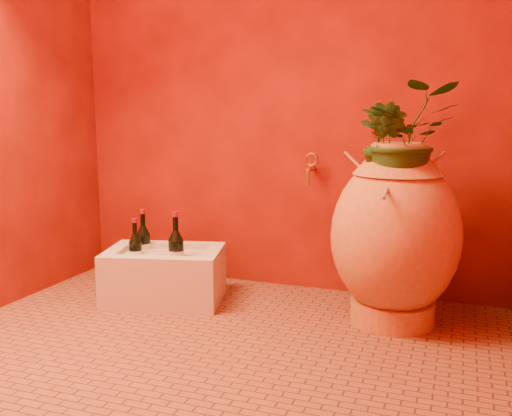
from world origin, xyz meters
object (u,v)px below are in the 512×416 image
at_px(stone_basin, 165,276).
at_px(wine_bottle_a, 176,253).
at_px(wall_tap, 310,167).
at_px(wine_bottle_b, 136,253).
at_px(amphora, 395,235).
at_px(wine_bottle_c, 144,246).

relative_size(stone_basin, wine_bottle_a, 2.00).
relative_size(wine_bottle_a, wall_tap, 2.00).
relative_size(wine_bottle_b, wall_tap, 1.70).
bearing_deg(amphora, stone_basin, -175.49).
distance_m(stone_basin, wine_bottle_c, 0.23).
height_order(wine_bottle_a, wine_bottle_b, wine_bottle_a).
bearing_deg(wine_bottle_a, wine_bottle_c, 156.69).
xyz_separation_m(stone_basin, wall_tap, (0.69, 0.41, 0.57)).
relative_size(amphora, wine_bottle_b, 2.97).
height_order(wine_bottle_b, wall_tap, wall_tap).
bearing_deg(wine_bottle_c, wall_tap, 21.00).
height_order(stone_basin, wine_bottle_a, wine_bottle_a).
relative_size(wine_bottle_c, wall_tap, 1.87).
distance_m(wine_bottle_a, wine_bottle_b, 0.25).
relative_size(wine_bottle_b, wine_bottle_c, 0.91).
bearing_deg(wine_bottle_a, wall_tap, 36.63).
distance_m(stone_basin, wine_bottle_b, 0.20).
height_order(wine_bottle_b, wine_bottle_c, wine_bottle_c).
distance_m(wine_bottle_a, wall_tap, 0.86).
bearing_deg(wine_bottle_b, stone_basin, 14.32).
xyz_separation_m(amphora, wall_tap, (-0.50, 0.31, 0.27)).
height_order(amphora, wine_bottle_c, amphora).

